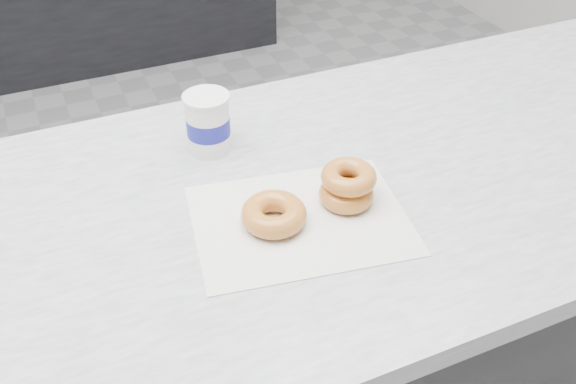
# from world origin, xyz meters

# --- Properties ---
(ground) EXTENTS (5.00, 5.00, 0.00)m
(ground) POSITION_xyz_m (0.00, 0.00, 0.00)
(ground) COLOR gray
(ground) RESTS_ON ground
(wax_paper) EXTENTS (0.38, 0.31, 0.00)m
(wax_paper) POSITION_xyz_m (0.23, -0.67, 0.90)
(wax_paper) COLOR silver
(wax_paper) RESTS_ON counter
(donut_single) EXTENTS (0.11, 0.11, 0.04)m
(donut_single) POSITION_xyz_m (0.19, -0.66, 0.92)
(donut_single) COLOR orange
(donut_single) RESTS_ON wax_paper
(donut_stack) EXTENTS (0.13, 0.13, 0.06)m
(donut_stack) POSITION_xyz_m (0.32, -0.66, 0.93)
(donut_stack) COLOR orange
(donut_stack) RESTS_ON wax_paper
(coffee_cup) EXTENTS (0.09, 0.09, 0.11)m
(coffee_cup) POSITION_xyz_m (0.16, -0.42, 0.96)
(coffee_cup) COLOR white
(coffee_cup) RESTS_ON counter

